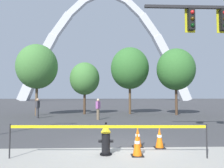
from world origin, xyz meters
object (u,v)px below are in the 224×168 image
fire_hydrant (106,140)px  traffic_cone_mid_sidewalk (159,138)px  traffic_cone_curb_edge (137,144)px  pedestrian_walking_left (98,109)px  monument_arch (106,51)px  pedestrian_standing_center (38,108)px  traffic_cone_by_hydrant (138,137)px

fire_hydrant → traffic_cone_mid_sidewalk: fire_hydrant is taller
traffic_cone_curb_edge → pedestrian_walking_left: size_ratio=0.46×
traffic_cone_mid_sidewalk → monument_arch: 71.96m
pedestrian_standing_center → traffic_cone_mid_sidewalk: bearing=-54.5°
fire_hydrant → pedestrian_walking_left: bearing=92.9°
traffic_cone_by_hydrant → pedestrian_standing_center: (-6.55, 9.99, 0.46)m
traffic_cone_mid_sidewalk → pedestrian_standing_center: size_ratio=0.46×
pedestrian_standing_center → traffic_cone_curb_edge: bearing=-60.3°
monument_arch → traffic_cone_by_hydrant: bearing=-89.6°
fire_hydrant → traffic_cone_curb_edge: bearing=-10.3°
pedestrian_standing_center → fire_hydrant: bearing=-63.7°
fire_hydrant → pedestrian_standing_center: bearing=116.3°
monument_arch → fire_hydrant: bearing=-90.5°
traffic_cone_curb_edge → traffic_cone_mid_sidewalk: bearing=45.8°
traffic_cone_mid_sidewalk → pedestrian_standing_center: bearing=125.5°
traffic_cone_by_hydrant → monument_arch: 71.76m
monument_arch → traffic_cone_curb_edge: bearing=-89.7°
traffic_cone_curb_edge → traffic_cone_by_hydrant: bearing=80.4°
traffic_cone_curb_edge → pedestrian_standing_center: bearing=119.7°
fire_hydrant → pedestrian_standing_center: size_ratio=0.62×
traffic_cone_curb_edge → monument_arch: 72.87m
traffic_cone_mid_sidewalk → fire_hydrant: bearing=-157.3°
fire_hydrant → traffic_cone_mid_sidewalk: 2.02m
fire_hydrant → traffic_cone_by_hydrant: size_ratio=1.36×
fire_hydrant → traffic_cone_mid_sidewalk: bearing=22.7°
traffic_cone_mid_sidewalk → pedestrian_walking_left: pedestrian_walking_left is taller
traffic_cone_by_hydrant → traffic_cone_curb_edge: bearing=-99.6°
traffic_cone_curb_edge → monument_arch: bearing=90.3°
pedestrian_standing_center → monument_arch: bearing=84.2°
traffic_cone_mid_sidewalk → monument_arch: bearing=91.0°
pedestrian_walking_left → monument_arch: bearing=89.0°
traffic_cone_mid_sidewalk → pedestrian_walking_left: size_ratio=0.46×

